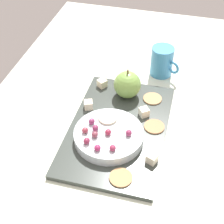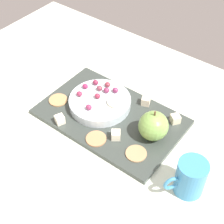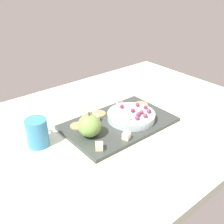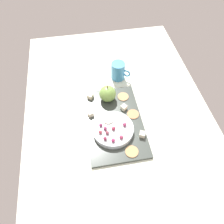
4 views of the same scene
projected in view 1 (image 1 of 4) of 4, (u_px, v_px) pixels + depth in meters
table at (132, 125)px, 91.77cm from camera, size 128.76×83.68×3.56cm
platter at (118, 129)px, 87.47cm from camera, size 38.38×24.39×1.29cm
serving_dish at (109, 136)px, 83.08cm from camera, size 17.20×17.20×2.50cm
apple_whole at (127, 85)px, 93.82cm from camera, size 7.63×7.63×7.63cm
apple_stem at (128, 72)px, 90.82cm from camera, size 0.50×0.50×1.20cm
cheese_cube_0 at (102, 83)px, 98.60cm from camera, size 3.18×3.18×2.27cm
cheese_cube_1 at (152, 158)px, 77.94cm from camera, size 2.98×2.98×2.27cm
cheese_cube_2 at (144, 112)px, 89.51cm from camera, size 3.18×3.18×2.27cm
cheese_cube_3 at (88, 105)px, 91.64cm from camera, size 2.94×2.94×2.27cm
cracker_0 at (152, 99)px, 94.95cm from camera, size 5.27×5.27×0.40cm
cracker_1 at (121, 178)px, 75.11cm from camera, size 5.27×5.27×0.40cm
cracker_2 at (154, 127)px, 86.85cm from camera, size 5.27×5.27×0.40cm
grape_0 at (113, 148)px, 77.53cm from camera, size 1.67×1.51×1.39cm
grape_1 at (97, 148)px, 77.58cm from camera, size 1.67×1.51×1.36cm
grape_2 at (85, 130)px, 81.66cm from camera, size 1.67×1.51×1.41cm
grape_3 at (87, 141)px, 79.03cm from camera, size 1.67×1.51×1.53cm
grape_4 at (92, 121)px, 83.83cm from camera, size 1.67×1.51×1.53cm
grape_5 at (129, 133)px, 80.96cm from camera, size 1.67×1.51×1.54cm
grape_6 at (95, 128)px, 82.13cm from camera, size 1.67×1.51×1.55cm
grape_7 at (108, 132)px, 81.18cm from camera, size 1.67×1.51×1.45cm
grape_8 at (95, 135)px, 80.59cm from camera, size 1.67×1.51×1.48cm
apple_slice_0 at (108, 118)px, 85.41cm from camera, size 4.72×4.72×0.60cm
cup at (162, 61)px, 103.03cm from camera, size 7.33×9.14×9.19cm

